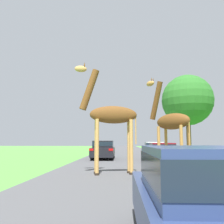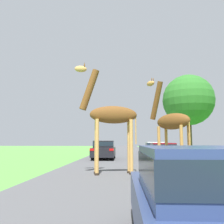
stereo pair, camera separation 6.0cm
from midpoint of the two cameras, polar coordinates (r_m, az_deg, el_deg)
name	(u,v)px [view 1 (the left image)]	position (r m, az deg, el deg)	size (l,w,h in m)	color
road	(125,154)	(29.06, 3.16, -9.97)	(7.83, 120.00, 0.00)	#4C4C4F
giraffe_near_road	(110,116)	(10.83, -0.75, -1.00)	(2.93, 0.96, 5.08)	tan
giraffe_companion	(170,122)	(12.17, 13.65, -2.31)	(2.03, 2.50, 4.96)	#B77F3D
car_queue_right	(103,149)	(20.01, -2.20, -9.00)	(1.80, 4.23, 1.51)	black
car_queue_left	(154,148)	(25.34, 10.05, -8.60)	(1.98, 4.06, 1.40)	silver
car_far_ahead	(162,151)	(18.41, 11.91, -9.24)	(1.85, 4.38, 1.34)	maroon
tree_left_edge	(187,100)	(28.99, 17.61, 2.69)	(5.90, 5.90, 9.19)	#4C3828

